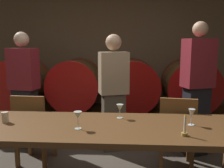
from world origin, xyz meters
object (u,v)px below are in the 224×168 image
Objects in this scene: cup_right at (5,117)px; dining_table at (97,132)px; wine_barrel_far_left at (20,84)px; wine_barrel_center_right at (133,85)px; wine_glass_center_right at (192,114)px; guest_center at (114,92)px; guest_right at (197,88)px; wine_barrel_center_left at (76,85)px; chair_left at (33,126)px; guest_left at (24,90)px; wine_glass_center_left at (120,108)px; wine_glass_far_left at (78,116)px; candle_center at (185,130)px; wine_barrel_far_right at (190,86)px; chair_right at (177,130)px.

dining_table is at bearing -1.47° from cup_right.
wine_barrel_far_left is 1.00× the size of wine_barrel_center_right.
cup_right is at bearing -178.92° from wine_glass_center_right.
guest_center is 1.10m from guest_right.
wine_glass_center_right is 1.74m from cup_right.
wine_barrel_center_left is 1.11m from guest_center.
wine_barrel_far_left is at bearing -57.51° from chair_left.
wine_barrel_far_left is 0.93m from guest_left.
guest_right is 1.28m from wine_glass_center_left.
wine_barrel_center_right is at bearing 75.94° from wine_glass_far_left.
candle_center is at bearing -39.96° from wine_glass_center_left.
wine_glass_center_left is (0.81, -1.76, 0.06)m from wine_barrel_center_left.
wine_barrel_far_left is at bearing -43.49° from guest_center.
guest_left is at bearing -161.85° from wine_barrel_far_right.
guest_left is 1.26m from guest_center.
chair_right is at bearing 34.92° from guest_right.
chair_left is 0.71m from guest_left.
wine_barrel_center_left is 0.98× the size of chair_right.
candle_center is 1.63m from cup_right.
wine_glass_far_left is (-1.34, -1.16, -0.05)m from guest_right.
guest_right is 9.33× the size of candle_center.
wine_glass_far_left is (-1.01, -0.72, 0.36)m from chair_right.
chair_left is at bearing 151.90° from candle_center.
chair_left is 1.19m from wine_glass_center_left.
guest_center is (1.26, -0.04, -0.02)m from guest_left.
wine_glass_center_right is (0.86, 0.06, 0.17)m from dining_table.
candle_center is (0.74, -0.22, 0.11)m from dining_table.
guest_left is 10.81× the size of wine_glass_center_right.
wine_barrel_far_left reaches higher than wine_glass_center_left.
wine_barrel_center_right is at bearing 99.45° from candle_center.
wine_glass_far_left is at bearing 22.73° from guest_right.
guest_right is 2.31m from cup_right.
wine_barrel_center_right reaches higher than wine_glass_far_left.
wine_glass_far_left is (1.45, -2.10, 0.07)m from wine_barrel_far_left.
cup_right is at bearing 26.90° from chair_right.
wine_glass_far_left is (0.71, -0.74, 0.36)m from chair_left.
wine_barrel_center_left is 0.98× the size of chair_left.
wine_barrel_center_left is 1.94m from wine_barrel_far_right.
cup_right is at bearing -122.40° from wine_barrel_center_right.
wine_barrel_center_left is 1.00× the size of wine_barrel_far_right.
wine_barrel_center_left is 4.61× the size of candle_center.
wine_barrel_center_left is at bearing -35.15° from chair_right.
chair_left is (0.74, -1.35, -0.29)m from wine_barrel_far_left.
chair_left is at bearing -6.71° from guest_right.
guest_center is (0.95, 0.49, 0.33)m from chair_left.
wine_barrel_far_left is 5.73× the size of wine_glass_center_right.
wine_glass_center_left is at bearing 80.48° from guest_center.
wine_barrel_far_left is 0.54× the size of guest_center.
cup_right is (-0.01, -0.61, 0.29)m from chair_left.
wine_barrel_far_left and wine_barrel_far_right have the same top height.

